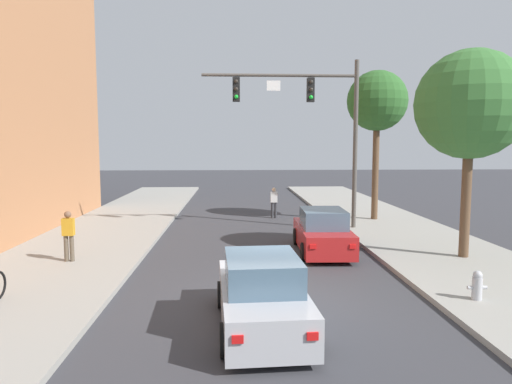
{
  "coord_description": "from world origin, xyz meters",
  "views": [
    {
      "loc": [
        -0.89,
        -11.0,
        3.92
      ],
      "look_at": [
        0.02,
        7.53,
        2.0
      ],
      "focal_mm": 32.25,
      "sensor_mm": 36.0,
      "label": 1
    }
  ],
  "objects": [
    {
      "name": "street_tree_second",
      "position": [
        6.26,
        11.79,
        6.02
      ],
      "size": [
        2.98,
        2.98,
        7.43
      ],
      "color": "brown",
      "rests_on": "sidewalk_right"
    },
    {
      "name": "ground_plane",
      "position": [
        0.0,
        0.0,
        0.0
      ],
      "size": [
        120.0,
        120.0,
        0.0
      ],
      "primitive_type": "plane",
      "color": "#38383D"
    },
    {
      "name": "fire_hydrant",
      "position": [
        5.03,
        -0.4,
        0.51
      ],
      "size": [
        0.48,
        0.24,
        0.72
      ],
      "color": "#B2B2B7",
      "rests_on": "sidewalk_right"
    },
    {
      "name": "sidewalk_left",
      "position": [
        -6.5,
        0.0,
        0.07
      ],
      "size": [
        5.0,
        60.0,
        0.15
      ],
      "primitive_type": "cube",
      "color": "#99968E",
      "rests_on": "ground"
    },
    {
      "name": "pedestrian_crossing_road",
      "position": [
        1.27,
        13.26,
        0.91
      ],
      "size": [
        0.36,
        0.22,
        1.64
      ],
      "color": "#333338",
      "rests_on": "ground"
    },
    {
      "name": "car_following_silver",
      "position": [
        -0.3,
        -1.52,
        0.72
      ],
      "size": [
        2.0,
        4.31,
        1.6
      ],
      "color": "#B7B7BC",
      "rests_on": "ground"
    },
    {
      "name": "pedestrian_sidewalk_left_walker",
      "position": [
        -6.22,
        3.87,
        1.06
      ],
      "size": [
        0.36,
        0.22,
        1.64
      ],
      "color": "brown",
      "rests_on": "sidewalk_left"
    },
    {
      "name": "street_tree_nearest",
      "position": [
        6.86,
        3.85,
        5.2
      ],
      "size": [
        3.58,
        3.58,
        6.86
      ],
      "color": "brown",
      "rests_on": "sidewalk_right"
    },
    {
      "name": "traffic_signal_mast",
      "position": [
        2.62,
        9.52,
        5.36
      ],
      "size": [
        6.96,
        0.38,
        7.5
      ],
      "color": "#514C47",
      "rests_on": "sidewalk_right"
    },
    {
      "name": "car_lead_red",
      "position": [
        2.34,
        5.31,
        0.72
      ],
      "size": [
        1.94,
        4.29,
        1.6
      ],
      "color": "#B21E1E",
      "rests_on": "ground"
    }
  ]
}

